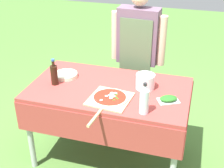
{
  "coord_description": "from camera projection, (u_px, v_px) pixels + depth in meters",
  "views": [
    {
      "loc": [
        0.73,
        -2.36,
        2.17
      ],
      "look_at": [
        0.03,
        0.0,
        0.84
      ],
      "focal_mm": 50.0,
      "sensor_mm": 36.0,
      "label": 1
    }
  ],
  "objects": [
    {
      "name": "ground_plane",
      "position": [
        109.0,
        155.0,
        3.2
      ],
      "size": [
        12.0,
        12.0,
        0.0
      ],
      "primitive_type": "plane",
      "color": "#517F38"
    },
    {
      "name": "prep_table",
      "position": [
        109.0,
        97.0,
        2.87
      ],
      "size": [
        1.46,
        0.84,
        0.8
      ],
      "color": "#A83D38",
      "rests_on": "ground"
    },
    {
      "name": "person_cook",
      "position": [
        138.0,
        49.0,
        3.29
      ],
      "size": [
        0.58,
        0.21,
        1.56
      ],
      "rotation": [
        0.0,
        0.0,
        3.08
      ],
      "color": "#4C4C51",
      "rests_on": "ground"
    },
    {
      "name": "pizza_on_peel",
      "position": [
        109.0,
        99.0,
        2.62
      ],
      "size": [
        0.37,
        0.61,
        0.05
      ],
      "rotation": [
        0.0,
        0.0,
        -0.1
      ],
      "color": "#D1B27F",
      "rests_on": "prep_table"
    },
    {
      "name": "oil_bottle",
      "position": [
        54.0,
        74.0,
        2.83
      ],
      "size": [
        0.07,
        0.07,
        0.25
      ],
      "color": "black",
      "rests_on": "prep_table"
    },
    {
      "name": "water_bottle",
      "position": [
        144.0,
        99.0,
        2.4
      ],
      "size": [
        0.07,
        0.07,
        0.26
      ],
      "color": "silver",
      "rests_on": "prep_table"
    },
    {
      "name": "herb_container",
      "position": [
        168.0,
        99.0,
        2.6
      ],
      "size": [
        0.21,
        0.19,
        0.04
      ],
      "rotation": [
        0.0,
        0.0,
        0.49
      ],
      "color": "silver",
      "rests_on": "prep_table"
    },
    {
      "name": "mixing_tub",
      "position": [
        145.0,
        81.0,
        2.78
      ],
      "size": [
        0.17,
        0.17,
        0.14
      ],
      "primitive_type": "cylinder",
      "color": "silver",
      "rests_on": "prep_table"
    },
    {
      "name": "plate_stack",
      "position": [
        66.0,
        75.0,
        3.0
      ],
      "size": [
        0.23,
        0.23,
        0.03
      ],
      "color": "beige",
      "rests_on": "prep_table"
    }
  ]
}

